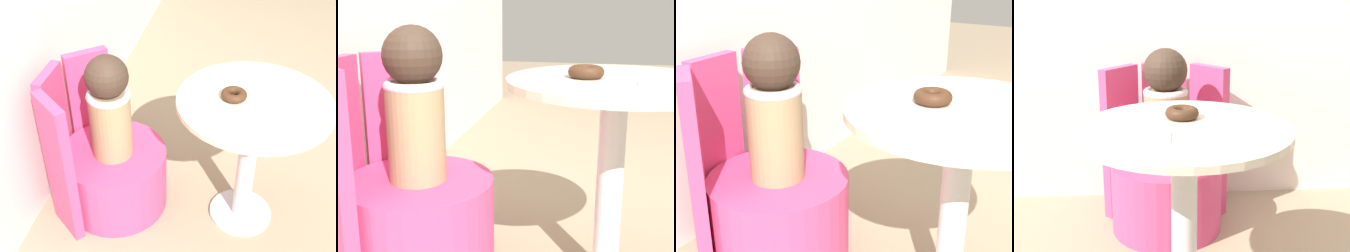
{
  "view_description": "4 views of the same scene",
  "coord_description": "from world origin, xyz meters",
  "views": [
    {
      "loc": [
        -1.83,
        0.07,
        1.88
      ],
      "look_at": [
        -0.13,
        0.43,
        0.56
      ],
      "focal_mm": 50.0,
      "sensor_mm": 36.0,
      "label": 1
    },
    {
      "loc": [
        -1.59,
        0.09,
        0.96
      ],
      "look_at": [
        -0.17,
        0.39,
        0.57
      ],
      "focal_mm": 50.0,
      "sensor_mm": 36.0,
      "label": 2
    },
    {
      "loc": [
        -1.36,
        -0.3,
        1.17
      ],
      "look_at": [
        -0.14,
        0.42,
        0.62
      ],
      "focal_mm": 50.0,
      "sensor_mm": 36.0,
      "label": 3
    },
    {
      "loc": [
        -0.18,
        -1.38,
        1.16
      ],
      "look_at": [
        -0.07,
        0.34,
        0.64
      ],
      "focal_mm": 50.0,
      "sensor_mm": 36.0,
      "label": 4
    }
  ],
  "objects": [
    {
      "name": "child_figure",
      "position": [
        -0.12,
        0.72,
        0.62
      ],
      "size": [
        0.21,
        0.21,
        0.54
      ],
      "color": "#937A56",
      "rests_on": "tub_chair"
    },
    {
      "name": "booth_backrest",
      "position": [
        -0.12,
        0.94,
        0.39
      ],
      "size": [
        0.63,
        0.23,
        0.77
      ],
      "color": "#D13D70",
      "rests_on": "ground_plane"
    },
    {
      "name": "round_table",
      "position": [
        -0.08,
        0.05,
        0.55
      ],
      "size": [
        0.7,
        0.7,
        0.72
      ],
      "color": "silver",
      "rests_on": "ground_plane"
    },
    {
      "name": "tub_chair",
      "position": [
        -0.12,
        0.72,
        0.17
      ],
      "size": [
        0.54,
        0.54,
        0.35
      ],
      "color": "#D13D70",
      "rests_on": "ground_plane"
    },
    {
      "name": "paper_napkin",
      "position": [
        -0.18,
        -0.06,
        0.73
      ],
      "size": [
        0.11,
        0.11,
        0.01
      ],
      "color": "silver",
      "rests_on": "round_table"
    },
    {
      "name": "donut",
      "position": [
        -0.08,
        0.15,
        0.74
      ],
      "size": [
        0.12,
        0.12,
        0.04
      ],
      "color": "#3D2314",
      "rests_on": "round_table"
    }
  ]
}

